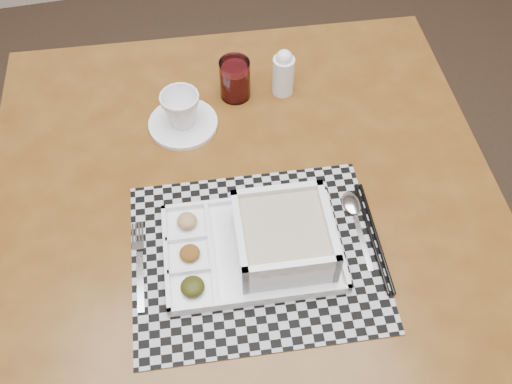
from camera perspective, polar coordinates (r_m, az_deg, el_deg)
dining_table at (r=1.19m, az=-1.10°, el=-2.76°), size 1.10×1.10×0.76m
placemat at (r=1.05m, az=0.02°, el=-6.39°), size 0.48×0.41×0.00m
serving_tray at (r=1.03m, az=1.64°, el=-4.94°), size 0.34×0.25×0.09m
fork at (r=1.06m, az=-11.68°, el=-7.03°), size 0.03×0.19×0.00m
spoon at (r=1.12m, az=9.68°, el=-1.67°), size 0.04×0.18×0.01m
chopsticks at (r=1.09m, az=11.69°, el=-4.36°), size 0.04×0.24×0.01m
saucer at (r=1.25m, az=-7.30°, el=6.81°), size 0.15×0.15×0.01m
cup at (r=1.22m, az=-7.51°, el=8.21°), size 0.09×0.09×0.08m
juice_glass at (r=1.28m, az=-2.11°, el=11.08°), size 0.07×0.07×0.09m
creamer_bottle at (r=1.28m, az=2.75°, el=11.85°), size 0.05×0.05×0.12m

